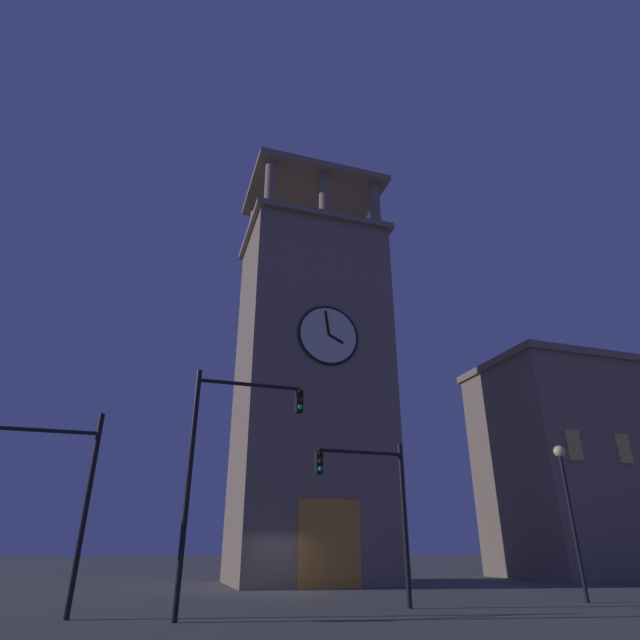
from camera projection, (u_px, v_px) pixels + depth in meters
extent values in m
plane|color=#56544F|center=(283.00, 593.00, 21.44)|extent=(200.00, 200.00, 0.00)
cube|color=gray|center=(311.00, 391.00, 30.91)|extent=(8.55, 6.52, 20.93)
cube|color=gray|center=(312.00, 242.00, 35.26)|extent=(9.15, 7.12, 0.40)
cylinder|color=gray|center=(375.00, 206.00, 34.77)|extent=(0.70, 0.70, 3.55)
cylinder|color=gray|center=(324.00, 196.00, 33.75)|extent=(0.70, 0.70, 3.55)
cylinder|color=gray|center=(270.00, 185.00, 32.73)|extent=(0.70, 0.70, 3.55)
cylinder|color=gray|center=(348.00, 246.00, 39.40)|extent=(0.70, 0.70, 3.55)
cylinder|color=gray|center=(302.00, 238.00, 38.38)|extent=(0.70, 0.70, 3.55)
cylinder|color=gray|center=(254.00, 230.00, 37.36)|extent=(0.70, 0.70, 3.55)
cube|color=gray|center=(313.00, 196.00, 36.87)|extent=(9.15, 7.12, 0.40)
cylinder|color=black|center=(313.00, 177.00, 37.59)|extent=(0.12, 0.12, 3.13)
cylinder|color=silver|center=(328.00, 335.00, 28.99)|extent=(3.48, 0.12, 3.48)
torus|color=black|center=(328.00, 335.00, 28.97)|extent=(3.64, 0.16, 3.64)
cube|color=black|center=(336.00, 339.00, 28.94)|extent=(0.91, 0.06, 0.53)
cube|color=black|center=(327.00, 322.00, 29.17)|extent=(0.32, 0.06, 1.48)
cube|color=orange|center=(329.00, 542.00, 24.67)|extent=(3.20, 0.24, 4.00)
cube|color=gray|center=(599.00, 470.00, 35.01)|extent=(15.03, 8.03, 13.31)
cube|color=gray|center=(578.00, 374.00, 37.83)|extent=(15.43, 8.43, 0.50)
cube|color=#E0B259|center=(624.00, 448.00, 31.23)|extent=(1.00, 0.12, 1.80)
cube|color=#E0B259|center=(574.00, 445.00, 30.18)|extent=(1.00, 0.12, 1.80)
cylinder|color=black|center=(86.00, 509.00, 14.78)|extent=(0.16, 0.16, 5.62)
cylinder|color=black|center=(24.00, 429.00, 15.10)|extent=(4.13, 0.12, 0.12)
cylinder|color=black|center=(188.00, 484.00, 14.57)|extent=(0.16, 0.16, 6.88)
cylinder|color=black|center=(250.00, 385.00, 16.30)|extent=(3.25, 0.12, 0.12)
cube|color=black|center=(299.00, 402.00, 16.58)|extent=(0.22, 0.30, 0.75)
sphere|color=#360505|center=(301.00, 392.00, 16.53)|extent=(0.16, 0.16, 0.16)
sphere|color=#392705|center=(300.00, 399.00, 16.43)|extent=(0.16, 0.16, 0.16)
sphere|color=#18C154|center=(300.00, 407.00, 16.33)|extent=(0.16, 0.16, 0.16)
cylinder|color=black|center=(404.00, 521.00, 17.22)|extent=(0.16, 0.16, 5.17)
cylinder|color=black|center=(360.00, 452.00, 17.70)|extent=(3.06, 0.12, 0.12)
cube|color=black|center=(319.00, 463.00, 17.10)|extent=(0.22, 0.30, 0.75)
sphere|color=#360505|center=(320.00, 454.00, 17.06)|extent=(0.16, 0.16, 0.16)
sphere|color=#392705|center=(320.00, 461.00, 16.96)|extent=(0.16, 0.16, 0.16)
sphere|color=#18C154|center=(320.00, 469.00, 16.86)|extent=(0.16, 0.16, 0.16)
cylinder|color=black|center=(573.00, 526.00, 18.85)|extent=(0.14, 0.14, 5.01)
sphere|color=#F9DB8C|center=(559.00, 451.00, 19.96)|extent=(0.44, 0.44, 0.44)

